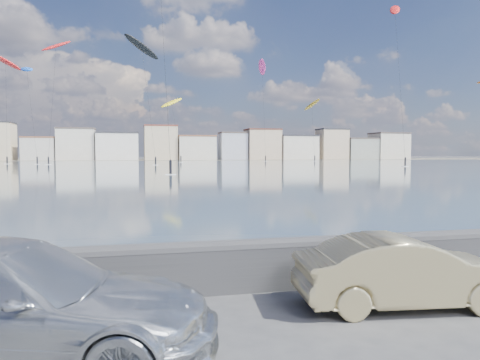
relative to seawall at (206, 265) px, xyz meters
name	(u,v)px	position (x,y,z in m)	size (l,w,h in m)	color
ground	(236,349)	(0.00, -2.70, -0.58)	(700.00, 700.00, 0.00)	#333335
bay_water	(137,167)	(0.00, 88.80, -0.58)	(500.00, 177.00, 0.00)	#455265
far_shore_strip	(133,160)	(0.00, 197.30, -0.57)	(500.00, 60.00, 0.00)	#4C473D
seawall	(206,265)	(0.00, 0.00, 0.00)	(400.00, 0.36, 1.08)	#28282B
far_buildings	(136,145)	(1.31, 183.30, 5.44)	(240.79, 13.26, 14.60)	beige
car_silver	(7,303)	(-3.07, -2.42, 0.24)	(2.30, 5.65, 1.64)	silver
car_champagne	(405,272)	(3.41, -1.61, 0.07)	(1.38, 3.96, 1.30)	tan
kitesurfer_2	(262,68)	(45.52, 154.61, 32.69)	(5.07, 12.32, 36.43)	#E5338C
kitesurfer_3	(142,48)	(1.87, 110.48, 28.19)	(9.97, 12.01, 32.24)	black
kitesurfer_4	(56,48)	(-19.82, 123.13, 29.79)	(8.14, 13.89, 33.15)	red
kitesurfer_5	(172,104)	(11.84, 141.11, 17.86)	(8.07, 11.17, 21.13)	yellow
kitesurfer_7	(395,13)	(57.15, 86.98, 33.76)	(5.91, 12.98, 37.40)	red
kitesurfer_8	(312,105)	(62.83, 149.94, 19.47)	(4.97, 13.81, 22.67)	#BF8C19
kitesurfer_9	(27,71)	(-27.41, 124.67, 23.87)	(7.10, 12.57, 26.51)	blue
kitesurfer_16	(6,62)	(-34.26, 132.47, 27.16)	(9.70, 14.66, 31.34)	red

